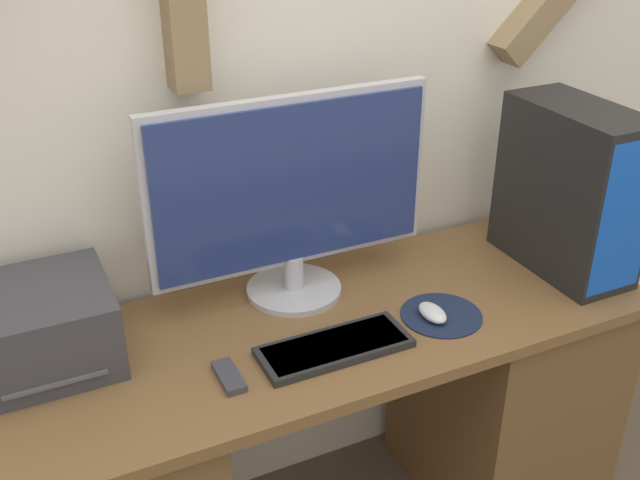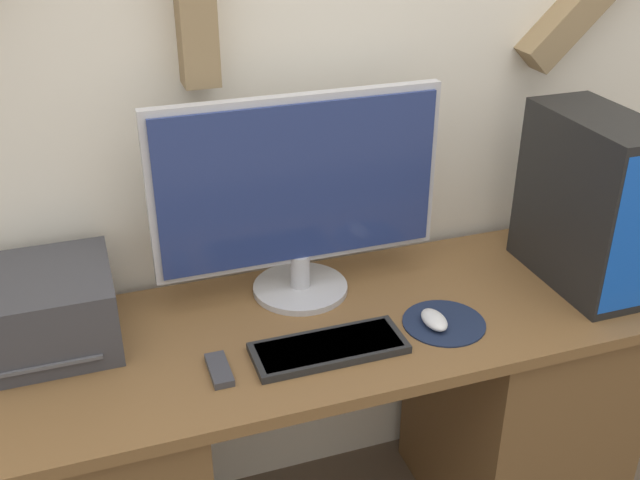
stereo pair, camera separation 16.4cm
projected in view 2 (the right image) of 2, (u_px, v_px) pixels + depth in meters
The scene contains 9 objects.
wall_back at pixel (283, 26), 1.75m from camera, with size 6.40×0.13×2.70m.
desk at pixel (328, 438), 1.92m from camera, with size 1.57×0.56×0.74m.
monitor at pixel (299, 191), 1.75m from camera, with size 0.70×0.24×0.50m.
keyboard at pixel (329, 348), 1.64m from camera, with size 0.34×0.13×0.02m.
mousepad at pixel (444, 323), 1.74m from camera, with size 0.19×0.19×0.00m.
mouse at pixel (434, 320), 1.72m from camera, with size 0.05×0.09×0.03m.
computer_tower at pixel (591, 202), 1.83m from camera, with size 0.18×0.38×0.43m.
printer at pixel (47, 310), 1.64m from camera, with size 0.29×0.30×0.17m.
remote_control at pixel (219, 370), 1.58m from camera, with size 0.04×0.11×0.02m.
Camera 2 is at (-0.49, -1.09, 1.73)m, focal length 42.00 mm.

